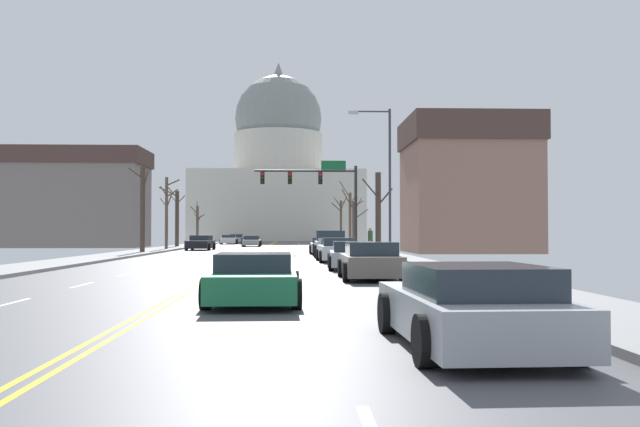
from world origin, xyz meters
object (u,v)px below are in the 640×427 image
(sedan_oncoming_00, at_px, (201,243))
(sedan_oncoming_02, at_px, (229,240))
(sedan_near_06, at_px, (471,308))
(sedan_oncoming_03, at_px, (236,239))
(signal_gantry, at_px, (319,186))
(sedan_near_05, at_px, (254,279))
(pickup_truck_near_01, at_px, (331,245))
(bicycle_parked, at_px, (394,252))
(sedan_near_00, at_px, (323,246))
(sedan_near_03, at_px, (352,256))
(sedan_near_04, at_px, (370,262))
(sedan_oncoming_01, at_px, (252,241))
(street_lamp_right, at_px, (384,170))
(sedan_near_02, at_px, (337,250))
(pedestrian_00, at_px, (370,239))

(sedan_oncoming_00, bearing_deg, sedan_oncoming_02, 90.28)
(sedan_near_06, height_order, sedan_oncoming_03, sedan_oncoming_03)
(signal_gantry, bearing_deg, sedan_near_05, -94.40)
(pickup_truck_near_01, distance_m, sedan_oncoming_03, 56.31)
(bicycle_parked, bearing_deg, sedan_near_06, -96.16)
(sedan_near_00, xyz_separation_m, sedan_near_05, (-2.99, -33.27, -0.03))
(signal_gantry, bearing_deg, sedan_oncoming_02, 106.88)
(sedan_near_03, height_order, sedan_near_04, sedan_near_04)
(sedan_near_06, height_order, sedan_oncoming_02, same)
(sedan_near_05, relative_size, sedan_oncoming_01, 1.06)
(street_lamp_right, xyz_separation_m, sedan_near_05, (-5.94, -22.31, -4.52))
(sedan_near_02, bearing_deg, signal_gantry, 91.25)
(sedan_near_03, height_order, bicycle_parked, sedan_near_03)
(signal_gantry, height_order, sedan_near_03, signal_gantry)
(sedan_near_00, distance_m, sedan_oncoming_02, 38.26)
(sedan_near_05, bearing_deg, sedan_oncoming_01, 93.60)
(sedan_oncoming_03, bearing_deg, sedan_near_06, -83.11)
(pickup_truck_near_01, relative_size, sedan_oncoming_01, 1.28)
(sedan_near_03, height_order, sedan_oncoming_02, sedan_near_03)
(sedan_oncoming_01, bearing_deg, sedan_near_04, -81.88)
(sedan_oncoming_01, bearing_deg, sedan_near_00, -74.32)
(sedan_oncoming_02, bearing_deg, sedan_near_04, -80.30)
(sedan_near_03, xyz_separation_m, sedan_near_04, (0.08, -6.17, 0.02))
(sedan_near_00, bearing_deg, sedan_near_04, -88.95)
(sedan_oncoming_01, height_order, bicycle_parked, sedan_oncoming_01)
(pickup_truck_near_01, bearing_deg, sedan_near_00, 92.06)
(sedan_oncoming_03, bearing_deg, sedan_near_03, -81.15)
(sedan_near_00, bearing_deg, sedan_near_06, -89.48)
(street_lamp_right, relative_size, pickup_truck_near_01, 1.53)
(sedan_oncoming_01, xyz_separation_m, sedan_oncoming_03, (-3.83, 26.14, 0.02))
(sedan_near_06, bearing_deg, sedan_near_05, 118.56)
(signal_gantry, distance_m, sedan_oncoming_02, 35.09)
(signal_gantry, bearing_deg, street_lamp_right, -77.95)
(street_lamp_right, height_order, sedan_oncoming_00, street_lamp_right)
(signal_gantry, xyz_separation_m, sedan_oncoming_00, (-9.97, 6.64, -4.53))
(sedan_near_00, relative_size, sedan_oncoming_03, 0.92)
(sedan_near_02, xyz_separation_m, sedan_oncoming_03, (-10.59, 62.12, -0.05))
(sedan_near_06, xyz_separation_m, sedan_oncoming_01, (-6.92, 62.78, -0.03))
(sedan_oncoming_01, xyz_separation_m, pedestrian_00, (9.62, -26.01, 0.57))
(signal_gantry, height_order, pickup_truck_near_01, signal_gantry)
(sedan_near_04, relative_size, sedan_near_06, 0.95)
(sedan_near_02, xyz_separation_m, sedan_oncoming_02, (-10.45, 49.48, -0.05))
(sedan_near_03, distance_m, bicycle_parked, 8.61)
(sedan_oncoming_03, relative_size, pedestrian_00, 2.69)
(sedan_near_05, height_order, bicycle_parked, sedan_near_05)
(sedan_near_00, bearing_deg, sedan_oncoming_00, 134.78)
(signal_gantry, height_order, street_lamp_right, street_lamp_right)
(bicycle_parked, bearing_deg, sedan_near_05, -106.36)
(pickup_truck_near_01, xyz_separation_m, bicycle_parked, (3.15, -5.85, -0.25))
(sedan_oncoming_00, bearing_deg, sedan_oncoming_03, 90.39)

